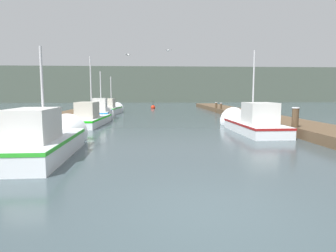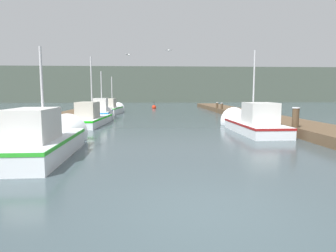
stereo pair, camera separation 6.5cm
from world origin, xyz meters
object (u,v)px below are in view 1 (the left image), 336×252
at_px(mooring_piling_2, 295,122).
at_px(seagull_lead, 128,55).
at_px(fishing_boat_0, 47,139).
at_px(fishing_boat_4, 112,109).
at_px(mooring_piling_0, 221,108).
at_px(fishing_boat_1, 249,123).
at_px(channel_buoy, 153,107).
at_px(mooring_piling_1, 216,107).
at_px(fishing_boat_2, 93,117).
at_px(seagull_1, 168,50).
at_px(fishing_boat_3, 102,112).

relative_size(mooring_piling_2, seagull_lead, 2.64).
relative_size(fishing_boat_0, seagull_lead, 11.11).
relative_size(fishing_boat_4, mooring_piling_0, 5.14).
height_order(fishing_boat_0, mooring_piling_2, fishing_boat_0).
relative_size(fishing_boat_1, channel_buoy, 5.89).
distance_m(mooring_piling_1, seagull_lead, 10.49).
height_order(mooring_piling_0, channel_buoy, mooring_piling_0).
relative_size(mooring_piling_0, seagull_lead, 2.00).
relative_size(fishing_boat_2, mooring_piling_2, 4.70).
distance_m(fishing_boat_2, fishing_boat_4, 9.22).
xyz_separation_m(mooring_piling_1, seagull_1, (-5.11, -6.90, 4.44)).
bearing_deg(mooring_piling_2, fishing_boat_3, 134.84).
height_order(mooring_piling_0, seagull_1, seagull_1).
height_order(mooring_piling_1, mooring_piling_2, mooring_piling_2).
bearing_deg(mooring_piling_1, channel_buoy, 128.33).
bearing_deg(channel_buoy, fishing_boat_3, -107.44).
height_order(seagull_lead, seagull_1, seagull_1).
relative_size(fishing_boat_2, channel_buoy, 6.09).
relative_size(fishing_boat_1, fishing_boat_4, 1.17).
xyz_separation_m(fishing_boat_2, mooring_piling_2, (10.06, -6.20, 0.27)).
xyz_separation_m(fishing_boat_0, channel_buoy, (3.84, 26.31, -0.33)).
xyz_separation_m(mooring_piling_0, channel_buoy, (-6.10, 9.14, -0.36)).
xyz_separation_m(mooring_piling_0, mooring_piling_1, (-0.09, 1.55, -0.00)).
relative_size(fishing_boat_3, seagull_1, 9.51).
xyz_separation_m(fishing_boat_1, fishing_boat_4, (-8.66, 13.12, 0.00)).
xyz_separation_m(mooring_piling_0, seagull_1, (-5.21, -5.35, 4.44)).
bearing_deg(fishing_boat_2, fishing_boat_0, -85.02).
height_order(fishing_boat_2, seagull_lead, seagull_lead).
relative_size(fishing_boat_3, mooring_piling_1, 5.20).
xyz_separation_m(fishing_boat_3, mooring_piling_1, (10.13, 5.52, 0.03)).
height_order(channel_buoy, seagull_lead, seagull_lead).
height_order(fishing_boat_2, fishing_boat_3, fishing_boat_2).
distance_m(fishing_boat_1, seagull_lead, 11.64).
xyz_separation_m(fishing_boat_2, mooring_piling_1, (10.05, 9.51, 0.10)).
relative_size(fishing_boat_4, seagull_lead, 10.27).
bearing_deg(fishing_boat_2, fishing_boat_4, 93.17).
xyz_separation_m(fishing_boat_0, seagull_lead, (1.75, 13.65, 4.36)).
bearing_deg(channel_buoy, fishing_boat_1, -77.37).
distance_m(fishing_boat_1, fishing_boat_2, 9.58).
bearing_deg(mooring_piling_1, fishing_boat_0, -117.75).
xyz_separation_m(fishing_boat_1, mooring_piling_2, (1.31, -2.30, 0.25)).
bearing_deg(channel_buoy, seagull_lead, -99.38).
distance_m(fishing_boat_4, seagull_1, 9.36).
bearing_deg(mooring_piling_2, seagull_1, 120.16).
height_order(fishing_boat_4, seagull_1, seagull_1).
bearing_deg(seagull_lead, fishing_boat_4, 59.42).
relative_size(seagull_lead, seagull_1, 0.92).
height_order(mooring_piling_0, mooring_piling_2, mooring_piling_2).
bearing_deg(seagull_lead, mooring_piling_0, -28.66).
bearing_deg(fishing_boat_0, fishing_boat_2, 90.32).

